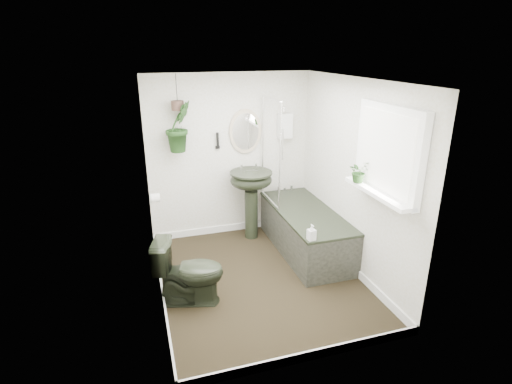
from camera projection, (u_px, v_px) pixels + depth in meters
name	position (u px, v px, depth m)	size (l,w,h in m)	color
floor	(260.00, 279.00, 4.78)	(2.30, 2.80, 0.02)	black
ceiling	(260.00, 79.00, 3.98)	(2.30, 2.80, 0.02)	white
wall_back	(230.00, 156.00, 5.65)	(2.30, 0.02, 2.30)	white
wall_front	(315.00, 245.00, 3.11)	(2.30, 0.02, 2.30)	white
wall_left	(152.00, 199.00, 4.06)	(0.02, 2.80, 2.30)	white
wall_right	(354.00, 178.00, 4.70)	(0.02, 2.80, 2.30)	white
skirting	(260.00, 275.00, 4.76)	(2.30, 2.80, 0.10)	white
bathtub	(305.00, 231.00, 5.35)	(0.72, 1.72, 0.58)	black
bath_screen	(271.00, 152.00, 5.35)	(0.04, 0.72, 1.40)	silver
shower_box	(285.00, 126.00, 5.67)	(0.20, 0.10, 0.35)	white
oval_mirror	(245.00, 131.00, 5.55)	(0.46, 0.03, 0.62)	#C2B091
wall_sconce	(218.00, 140.00, 5.47)	(0.04, 0.04, 0.22)	black
toilet_roll_holder	(155.00, 198.00, 4.79)	(0.11, 0.11, 0.11)	white
window_recess	(389.00, 151.00, 3.88)	(0.08, 1.00, 0.90)	white
window_sill	(378.00, 193.00, 4.01)	(0.18, 1.00, 0.04)	white
window_blinds	(385.00, 152.00, 3.87)	(0.01, 0.86, 0.76)	white
toilet	(189.00, 271.00, 4.23)	(0.41, 0.72, 0.73)	black
pedestal_sink	(251.00, 205.00, 5.65)	(0.59, 0.50, 1.00)	black
sill_plant	(359.00, 171.00, 4.22)	(0.21, 0.19, 0.24)	black
hanging_plant	(179.00, 127.00, 5.14)	(0.36, 0.29, 0.66)	black
soap_bottle	(312.00, 232.00, 4.43)	(0.08, 0.08, 0.18)	black
hanging_pot	(178.00, 106.00, 5.05)	(0.16, 0.16, 0.12)	#483228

